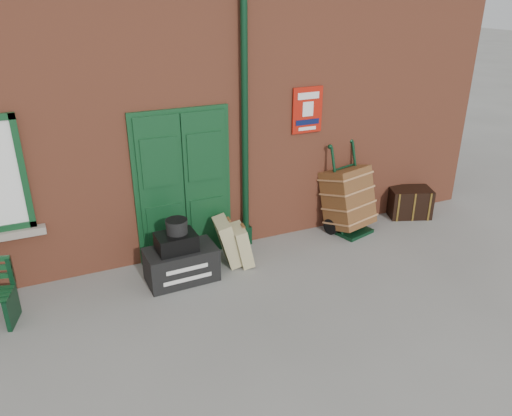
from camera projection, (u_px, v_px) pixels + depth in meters
ground at (242, 300)px, 6.53m from camera, size 80.00×80.00×0.00m
station_building at (163, 88)px, 8.57m from camera, size 10.30×4.30×4.36m
houdini_trunk at (181, 264)px, 6.91m from camera, size 0.98×0.56×0.48m
strongbox at (176, 242)px, 6.74m from camera, size 0.54×0.40×0.24m
hatbox at (177, 226)px, 6.69m from camera, size 0.30×0.30×0.19m
suitcase_back at (228, 241)px, 7.29m from camera, size 0.43×0.53×0.71m
suitcase_front at (242, 245)px, 7.30m from camera, size 0.34×0.47×0.61m
porter_trolley at (348, 199)px, 8.22m from camera, size 0.88×0.92×1.45m
dark_trunk at (409, 202)px, 8.86m from camera, size 0.83×0.68×0.51m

